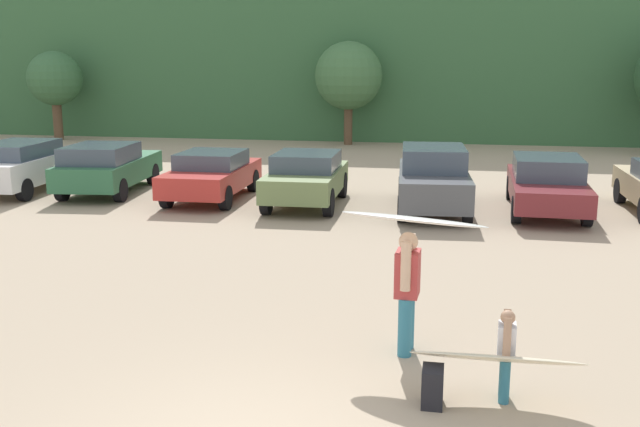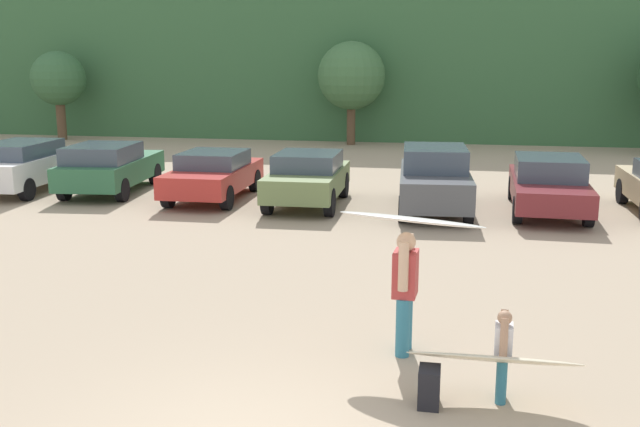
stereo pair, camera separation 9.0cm
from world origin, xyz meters
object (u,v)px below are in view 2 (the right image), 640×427
parked_car_red (214,174)px  surfboard_white (410,219)px  surfboard_cream (494,359)px  parked_car_maroon (548,183)px  parked_car_white (25,164)px  person_child (503,350)px  parked_car_dark_gray (434,178)px  parked_car_olive_green (308,177)px  person_adult (405,285)px  backpack_dropped (429,387)px  parked_car_forest_green (110,167)px

parked_car_red → surfboard_white: surfboard_white is taller
surfboard_cream → parked_car_maroon: bearing=-99.3°
surfboard_cream → parked_car_white: bearing=-40.9°
person_child → surfboard_white: size_ratio=0.52×
parked_car_white → surfboard_cream: size_ratio=2.34×
parked_car_white → parked_car_dark_gray: (11.98, -0.55, 0.05)m
parked_car_olive_green → person_adult: (3.32, -9.47, 0.17)m
backpack_dropped → surfboard_cream: bearing=15.6°
parked_car_white → parked_car_forest_green: bearing=-89.6°
person_adult → surfboard_cream: (1.11, -1.29, -0.39)m
surfboard_cream → backpack_dropped: surfboard_cream is taller
parked_car_white → parked_car_olive_green: (8.64, -0.51, -0.03)m
parked_car_forest_green → parked_car_red: 3.31m
person_adult → surfboard_cream: person_adult is taller
parked_car_maroon → surfboard_cream: 11.25m
surfboard_cream → parked_car_red: bearing=-57.3°
parked_car_red → person_child: parked_car_red is taller
parked_car_maroon → parked_car_white: bearing=90.9°
parked_car_forest_green → parked_car_maroon: (12.25, -0.34, -0.04)m
parked_car_red → parked_car_maroon: size_ratio=0.88×
surfboard_white → surfboard_cream: (1.06, -1.18, -1.31)m
parked_car_forest_green → parked_car_maroon: size_ratio=0.94×
parked_car_forest_green → person_adult: (9.37, -10.16, 0.15)m
parked_car_dark_gray → backpack_dropped: bearing=177.9°
parked_car_forest_green → person_child: 15.51m
parked_car_dark_gray → parked_car_red: bearing=82.1°
parked_car_white → surfboard_white: bearing=-133.6°
person_adult → backpack_dropped: size_ratio=3.66×
parked_car_olive_green → parked_car_maroon: 6.21m
parked_car_olive_green → parked_car_white: bearing=85.1°
parked_car_olive_green → person_adult: 10.04m
backpack_dropped → parked_car_dark_gray: bearing=92.0°
surfboard_white → backpack_dropped: (0.36, -1.38, -1.62)m
backpack_dropped → parked_car_maroon: bearing=77.6°
person_adult → surfboard_white: size_ratio=0.80×
surfboard_white → surfboard_cream: bearing=149.4°
parked_car_dark_gray → backpack_dropped: size_ratio=9.93×
parked_car_dark_gray → person_child: parked_car_dark_gray is taller
parked_car_red → surfboard_white: bearing=-149.2°
parked_car_red → backpack_dropped: (6.48, -11.31, -0.49)m
parked_car_forest_green → backpack_dropped: (9.77, -11.65, -0.55)m
parked_car_forest_green → parked_car_maroon: parked_car_forest_green is taller
parked_car_maroon → person_adult: person_adult is taller
parked_car_white → parked_car_dark_gray: size_ratio=1.04×
parked_car_olive_green → surfboard_white: bearing=-162.2°
parked_car_red → parked_car_maroon: 8.96m
parked_car_red → surfboard_white: size_ratio=2.04×
person_child → parked_car_forest_green: bearing=-43.9°
parked_car_white → backpack_dropped: (12.37, -11.46, -0.57)m
parked_car_forest_green → parked_car_red: size_ratio=1.07×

